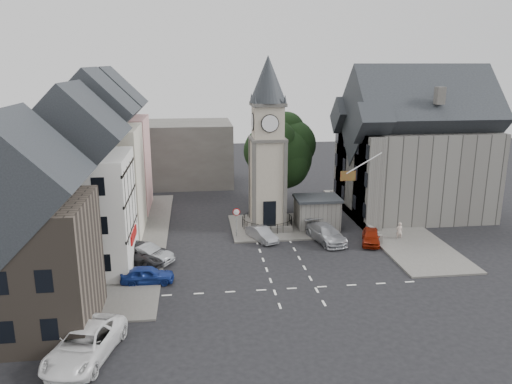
{
  "coord_description": "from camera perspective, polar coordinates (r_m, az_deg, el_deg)",
  "views": [
    {
      "loc": [
        -6.77,
        -37.55,
        15.66
      ],
      "look_at": [
        -1.46,
        5.0,
        4.43
      ],
      "focal_mm": 35.0,
      "sensor_mm": 36.0,
      "label": 1
    }
  ],
  "objects": [
    {
      "name": "stone_shelter",
      "position": [
        48.6,
        6.99,
        -2.31
      ],
      "size": [
        4.3,
        3.3,
        3.08
      ],
      "color": "#64615C",
      "rests_on": "ground"
    },
    {
      "name": "flagpole",
      "position": [
        44.94,
        12.24,
        3.23
      ],
      "size": [
        3.68,
        0.1,
        2.74
      ],
      "color": "white",
      "rests_on": "ground"
    },
    {
      "name": "car_east_red",
      "position": [
        45.47,
        13.0,
        -4.99
      ],
      "size": [
        2.68,
        4.1,
        1.3
      ],
      "primitive_type": "imported",
      "rotation": [
        0.0,
        0.0,
        -0.33
      ],
      "color": "maroon",
      "rests_on": "ground"
    },
    {
      "name": "car_island_silver",
      "position": [
        45.03,
        0.67,
        -4.83
      ],
      "size": [
        2.74,
        3.97,
        1.24
      ],
      "primitive_type": "imported",
      "rotation": [
        0.0,
        0.0,
        0.42
      ],
      "color": "gray",
      "rests_on": "ground"
    },
    {
      "name": "pedestrian",
      "position": [
        47.03,
        16.06,
        -4.31
      ],
      "size": [
        0.61,
        0.41,
        1.64
      ],
      "primitive_type": "imported",
      "rotation": [
        0.0,
        0.0,
        3.17
      ],
      "color": "beige",
      "rests_on": "ground"
    },
    {
      "name": "terrace_pink",
      "position": [
        55.01,
        -16.19,
        4.6
      ],
      "size": [
        8.1,
        7.6,
        12.8
      ],
      "color": "#DDA298",
      "rests_on": "ground"
    },
    {
      "name": "town_tree",
      "position": [
        52.03,
        2.71,
        5.06
      ],
      "size": [
        7.2,
        7.2,
        10.8
      ],
      "color": "black",
      "rests_on": "ground"
    },
    {
      "name": "backdrop_west",
      "position": [
        66.78,
        -11.52,
        4.33
      ],
      "size": [
        20.0,
        10.0,
        8.0
      ],
      "primitive_type": "cube",
      "color": "#4C4944",
      "rests_on": "ground"
    },
    {
      "name": "terrace_cream",
      "position": [
        47.26,
        -17.64,
        2.91
      ],
      "size": [
        8.1,
        7.6,
        12.8
      ],
      "color": "beige",
      "rests_on": "ground"
    },
    {
      "name": "pavement_east",
      "position": [
        51.67,
        14.58,
        -3.37
      ],
      "size": [
        6.0,
        26.0,
        0.14
      ],
      "primitive_type": "cube",
      "color": "#595651",
      "rests_on": "ground"
    },
    {
      "name": "terrace_tudor",
      "position": [
        39.7,
        -19.59,
        0.01
      ],
      "size": [
        8.1,
        7.6,
        12.0
      ],
      "color": "silver",
      "rests_on": "ground"
    },
    {
      "name": "clock_tower",
      "position": [
        46.65,
        1.34,
        5.38
      ],
      "size": [
        4.86,
        4.86,
        16.25
      ],
      "color": "#4C4944",
      "rests_on": "ground"
    },
    {
      "name": "car_west_blue",
      "position": [
        37.55,
        -12.3,
        -9.23
      ],
      "size": [
        3.86,
        1.63,
        1.3
      ],
      "primitive_type": "imported",
      "rotation": [
        0.0,
        0.0,
        1.55
      ],
      "color": "navy",
      "rests_on": "ground"
    },
    {
      "name": "warning_sign_post",
      "position": [
        45.23,
        -2.25,
        -2.87
      ],
      "size": [
        0.7,
        0.19,
        2.85
      ],
      "color": "black",
      "rests_on": "ground"
    },
    {
      "name": "central_island",
      "position": [
        48.84,
        3.02,
        -3.94
      ],
      "size": [
        10.0,
        8.0,
        0.16
      ],
      "primitive_type": "cube",
      "color": "#595651",
      "rests_on": "ground"
    },
    {
      "name": "car_island_east",
      "position": [
        45.19,
        8.0,
        -4.73
      ],
      "size": [
        3.29,
        5.53,
        1.5
      ],
      "primitive_type": "imported",
      "rotation": [
        0.0,
        0.0,
        0.24
      ],
      "color": "#ACAEB4",
      "rests_on": "ground"
    },
    {
      "name": "car_west_grey",
      "position": [
        41.44,
        -13.27,
        -6.76
      ],
      "size": [
        6.2,
        5.31,
        1.58
      ],
      "primitive_type": "imported",
      "rotation": [
        0.0,
        0.0,
        0.99
      ],
      "color": "#2A2A2D",
      "rests_on": "ground"
    },
    {
      "name": "car_west_silver",
      "position": [
        41.25,
        -12.44,
        -6.89
      ],
      "size": [
        4.66,
        3.62,
        1.48
      ],
      "primitive_type": "imported",
      "rotation": [
        0.0,
        0.0,
        1.04
      ],
      "color": "#9DA0A4",
      "rests_on": "ground"
    },
    {
      "name": "road_markings",
      "position": [
        36.3,
        4.43,
        -10.91
      ],
      "size": [
        20.0,
        8.0,
        0.01
      ],
      "primitive_type": "cube",
      "color": "silver",
      "rests_on": "ground"
    },
    {
      "name": "building_sw_stone",
      "position": [
        32.03,
        -25.42,
        -5.58
      ],
      "size": [
        8.6,
        7.6,
        10.4
      ],
      "color": "#4B4138",
      "rests_on": "ground"
    },
    {
      "name": "east_building",
      "position": [
        54.27,
        17.39,
        4.04
      ],
      "size": [
        14.4,
        11.4,
        12.6
      ],
      "color": "#64615C",
      "rests_on": "ground"
    },
    {
      "name": "ground",
      "position": [
        41.24,
        2.9,
        -7.65
      ],
      "size": [
        120.0,
        120.0,
        0.0
      ],
      "primitive_type": "plane",
      "color": "black",
      "rests_on": "ground"
    },
    {
      "name": "east_boundary_wall",
      "position": [
        52.41,
        10.97,
        -2.46
      ],
      "size": [
        0.4,
        16.0,
        0.9
      ],
      "primitive_type": "cube",
      "color": "#64615C",
      "rests_on": "ground"
    },
    {
      "name": "van_sw_white",
      "position": [
        29.68,
        -18.98,
        -16.16
      ],
      "size": [
        4.21,
        6.54,
        1.68
      ],
      "primitive_type": "imported",
      "rotation": [
        0.0,
        0.0,
        -0.26
      ],
      "color": "white",
      "rests_on": "ground"
    },
    {
      "name": "pavement_west",
      "position": [
        46.61,
        -13.81,
        -5.3
      ],
      "size": [
        6.0,
        30.0,
        0.14
      ],
      "primitive_type": "cube",
      "color": "#595651",
      "rests_on": "ground"
    }
  ]
}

